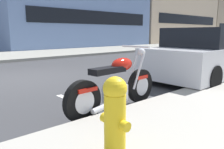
% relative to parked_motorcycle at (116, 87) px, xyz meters
% --- Properties ---
extents(ground_plane, '(260.00, 260.00, 0.00)m').
position_rel_parked_motorcycle_xyz_m(ground_plane, '(-0.26, 3.99, -0.44)').
color(ground_plane, '#333335').
extents(sidewalk_far_curb, '(120.00, 5.00, 0.14)m').
position_rel_parked_motorcycle_xyz_m(sidewalk_far_curb, '(11.74, 10.59, -0.37)').
color(sidewalk_far_curb, gray).
rests_on(sidewalk_far_curb, ground).
extents(parking_stall_stripe, '(0.12, 2.20, 0.01)m').
position_rel_parked_motorcycle_xyz_m(parking_stall_stripe, '(-0.26, 0.49, -0.43)').
color(parking_stall_stripe, silver).
rests_on(parking_stall_stripe, ground).
extents(parked_motorcycle, '(2.11, 0.62, 1.13)m').
position_rel_parked_motorcycle_xyz_m(parked_motorcycle, '(0.00, 0.00, 0.00)').
color(parked_motorcycle, black).
rests_on(parked_motorcycle, ground).
extents(parked_car_far_down_curb, '(4.29, 1.96, 1.50)m').
position_rel_parked_motorcycle_xyz_m(parked_car_far_down_curb, '(4.00, 0.37, 0.27)').
color(parked_car_far_down_curb, silver).
rests_on(parked_car_far_down_curb, ground).
extents(car_opposite_curb, '(4.25, 2.02, 1.30)m').
position_rel_parked_motorcycle_xyz_m(car_opposite_curb, '(17.48, 7.41, 0.19)').
color(car_opposite_curb, beige).
rests_on(car_opposite_curb, ground).
extents(fire_hydrant, '(0.24, 0.36, 0.81)m').
position_rel_parked_motorcycle_xyz_m(fire_hydrant, '(-1.18, -1.25, 0.13)').
color(fire_hydrant, gold).
rests_on(fire_hydrant, sidewalk_near_curb).
extents(townhouse_behind_pole, '(11.18, 8.66, 10.20)m').
position_rel_parked_motorcycle_xyz_m(townhouse_behind_pole, '(38.43, 17.18, 4.66)').
color(townhouse_behind_pole, tan).
rests_on(townhouse_behind_pole, ground).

